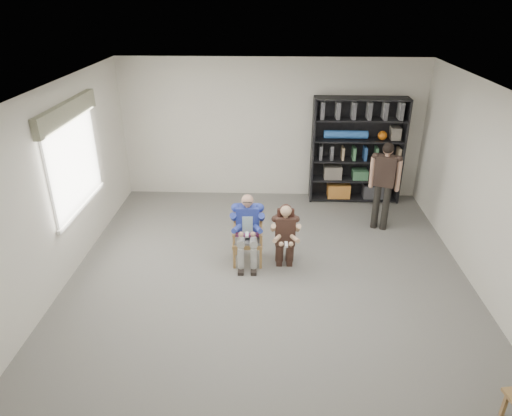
# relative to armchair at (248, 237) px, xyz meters

# --- Properties ---
(room_shell) EXTENTS (6.00, 7.00, 2.80)m
(room_shell) POSITION_rel_armchair_xyz_m (0.34, -0.81, 0.95)
(room_shell) COLOR white
(room_shell) RESTS_ON ground
(floor) EXTENTS (6.00, 7.00, 0.01)m
(floor) POSITION_rel_armchair_xyz_m (0.34, -0.81, -0.45)
(floor) COLOR slate
(floor) RESTS_ON ground
(window_left) EXTENTS (0.16, 2.00, 1.75)m
(window_left) POSITION_rel_armchair_xyz_m (-2.61, 0.19, 1.18)
(window_left) COLOR white
(window_left) RESTS_ON room_shell
(armchair) EXTENTS (0.53, 0.51, 0.89)m
(armchair) POSITION_rel_armchair_xyz_m (0.00, 0.00, 0.00)
(armchair) COLOR #A68039
(armchair) RESTS_ON floor
(seated_man) EXTENTS (0.52, 0.71, 1.16)m
(seated_man) POSITION_rel_armchair_xyz_m (0.00, 0.00, 0.13)
(seated_man) COLOR navy
(seated_man) RESTS_ON floor
(kneeling_woman) EXTENTS (0.46, 0.72, 1.06)m
(kneeling_woman) POSITION_rel_armchair_xyz_m (0.58, -0.12, 0.08)
(kneeling_woman) COLOR #34201A
(kneeling_woman) RESTS_ON floor
(bookshelf) EXTENTS (1.80, 0.38, 2.10)m
(bookshelf) POSITION_rel_armchair_xyz_m (2.04, 2.47, 0.60)
(bookshelf) COLOR black
(bookshelf) RESTS_ON floor
(standing_man) EXTENTS (0.57, 0.44, 1.62)m
(standing_man) POSITION_rel_armchair_xyz_m (2.32, 1.22, 0.37)
(standing_man) COLOR black
(standing_man) RESTS_ON floor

